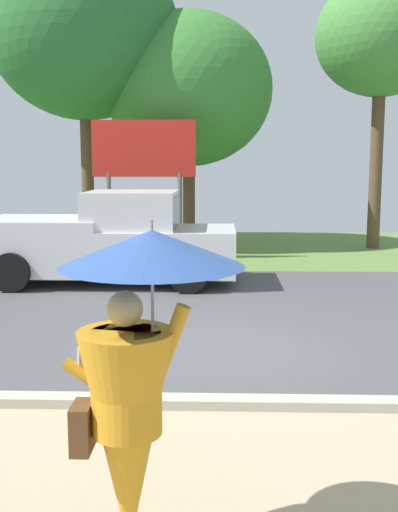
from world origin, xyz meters
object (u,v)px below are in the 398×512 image
(pickup_truck, at_px, (110,241))
(tree_left_far, at_px, (381,38))
(roadside_billboard, at_px, (144,159))
(tree_right_mid, at_px, (189,90))
(monk_pedestrian, at_px, (134,379))
(tree_center_back, at_px, (84,32))

(pickup_truck, bearing_deg, tree_left_far, 46.46)
(roadside_billboard, xyz_separation_m, tree_right_mid, (0.99, 2.88, 1.99))
(monk_pedestrian, relative_size, pickup_truck, 0.41)
(monk_pedestrian, height_order, tree_left_far, tree_left_far)
(monk_pedestrian, distance_m, tree_center_back, 15.71)
(tree_right_mid, bearing_deg, tree_left_far, -5.24)
(pickup_truck, xyz_separation_m, tree_right_mid, (1.35, 5.98, 3.67))
(monk_pedestrian, bearing_deg, tree_center_back, 85.96)
(pickup_truck, bearing_deg, monk_pedestrian, -71.88)
(tree_center_back, relative_size, tree_right_mid, 1.26)
(monk_pedestrian, bearing_deg, tree_right_mid, 74.54)
(roadside_billboard, relative_size, tree_center_back, 0.41)
(tree_right_mid, bearing_deg, monk_pedestrian, -88.56)
(tree_left_far, distance_m, tree_right_mid, 5.56)
(tree_left_far, distance_m, tree_center_back, 8.32)
(tree_right_mid, bearing_deg, tree_center_back, -172.56)
(tree_left_far, height_order, tree_right_mid, tree_left_far)
(monk_pedestrian, height_order, tree_right_mid, tree_right_mid)
(pickup_truck, xyz_separation_m, roadside_billboard, (0.36, 3.09, 1.68))
(monk_pedestrian, relative_size, tree_right_mid, 0.32)
(roadside_billboard, bearing_deg, tree_center_back, 128.03)
(roadside_billboard, xyz_separation_m, tree_center_back, (-1.95, 2.50, 3.54))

